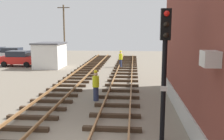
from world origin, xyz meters
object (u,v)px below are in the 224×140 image
object	(u,v)px
signal_mast	(165,60)
track_worker_distant	(121,59)
control_hut	(50,55)
parked_car_silver	(12,54)
parked_car_red	(19,58)
utility_pole_far	(64,30)
track_worker_foreground	(96,86)

from	to	relation	value
signal_mast	track_worker_distant	bearing A→B (deg)	97.87
control_hut	track_worker_distant	bearing A→B (deg)	6.53
signal_mast	parked_car_silver	distance (m)	29.01
signal_mast	parked_car_red	bearing A→B (deg)	127.81
parked_car_silver	utility_pole_far	size ratio (longest dim) A/B	0.55
parked_car_red	control_hut	bearing A→B (deg)	-9.37
parked_car_silver	track_worker_foreground	distance (m)	22.71
track_worker_distant	utility_pole_far	bearing A→B (deg)	134.53
track_worker_foreground	track_worker_distant	size ratio (longest dim) A/B	1.00
utility_pole_far	track_worker_distant	world-z (taller)	utility_pole_far
signal_mast	parked_car_silver	world-z (taller)	signal_mast
track_worker_distant	signal_mast	bearing A→B (deg)	-82.13
control_hut	track_worker_foreground	distance (m)	14.32
parked_car_red	parked_car_silver	distance (m)	5.65
parked_car_red	parked_car_silver	size ratio (longest dim) A/B	1.00
parked_car_red	parked_car_silver	world-z (taller)	same
control_hut	utility_pole_far	distance (m)	10.32
parked_car_silver	parked_car_red	bearing A→B (deg)	-56.73
utility_pole_far	parked_car_silver	bearing A→B (deg)	-142.52
utility_pole_far	signal_mast	bearing A→B (deg)	-67.51
track_worker_distant	track_worker_foreground	bearing A→B (deg)	-93.19
signal_mast	parked_car_silver	xyz separation A→B (m)	(-17.38, 23.12, -2.23)
signal_mast	control_hut	bearing A→B (deg)	120.23
utility_pole_far	track_worker_foreground	distance (m)	24.01
utility_pole_far	control_hut	bearing A→B (deg)	-83.62
control_hut	track_worker_foreground	bearing A→B (deg)	-60.60
parked_car_silver	utility_pole_far	bearing A→B (deg)	37.48
signal_mast	track_worker_distant	xyz separation A→B (m)	(-2.58, 18.64, -2.20)
parked_car_red	signal_mast	bearing A→B (deg)	-52.19
parked_car_red	parked_car_silver	xyz separation A→B (m)	(-3.10, 4.72, 0.00)
control_hut	parked_car_red	xyz separation A→B (m)	(-3.93, 0.65, -0.49)
signal_mast	track_worker_foreground	size ratio (longest dim) A/B	2.65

